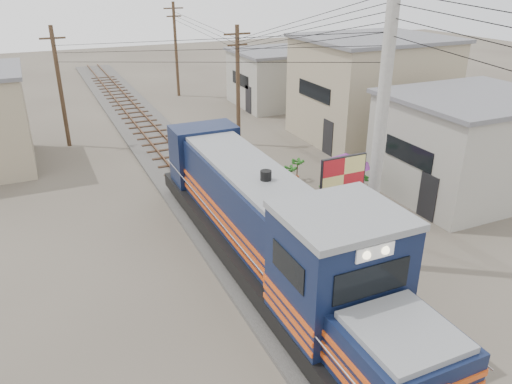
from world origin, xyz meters
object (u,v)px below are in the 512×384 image
billboard (343,176)px  market_umbrella (345,159)px  vendor (351,172)px  locomotive (273,232)px

billboard → market_umbrella: size_ratio=1.24×
market_umbrella → vendor: size_ratio=1.75×
locomotive → billboard: locomotive is taller
locomotive → billboard: bearing=27.5°
billboard → market_umbrella: 2.26m
billboard → market_umbrella: billboard is taller
locomotive → vendor: locomotive is taller
billboard → vendor: size_ratio=2.17×
vendor → billboard: bearing=28.8°
billboard → market_umbrella: (1.34, 1.82, -0.11)m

